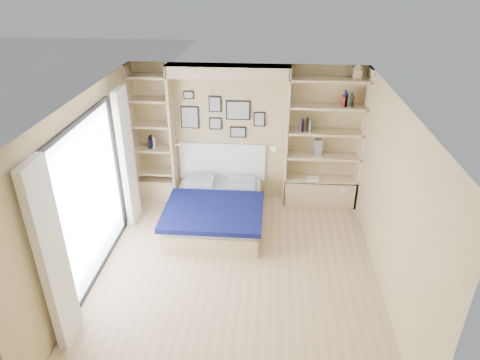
{
  "coord_description": "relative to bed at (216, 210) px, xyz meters",
  "views": [
    {
      "loc": [
        0.43,
        -4.84,
        4.02
      ],
      "look_at": [
        -0.02,
        0.9,
        1.04
      ],
      "focal_mm": 32.0,
      "sensor_mm": 36.0,
      "label": 1
    }
  ],
  "objects": [
    {
      "name": "bed",
      "position": [
        0.0,
        0.0,
        0.0
      ],
      "size": [
        1.57,
        1.96,
        1.07
      ],
      "color": "#CBB185",
      "rests_on": "ground"
    },
    {
      "name": "shelf_decor",
      "position": [
        1.52,
        0.81,
        1.42
      ],
      "size": [
        3.59,
        0.23,
        2.03
      ],
      "color": "#A51E1E",
      "rests_on": "ground"
    },
    {
      "name": "deck_chair",
      "position": [
        -2.93,
        -0.52,
        0.09
      ],
      "size": [
        0.62,
        0.82,
        0.73
      ],
      "rotation": [
        0.0,
        0.0,
        -0.28
      ],
      "color": "tan",
      "rests_on": "ground"
    },
    {
      "name": "reading_lamps",
      "position": [
        0.14,
        0.75,
        0.84
      ],
      "size": [
        1.92,
        0.12,
        0.15
      ],
      "color": "silver",
      "rests_on": "ground"
    },
    {
      "name": "room_shell",
      "position": [
        0.06,
        0.27,
        0.82
      ],
      "size": [
        4.5,
        4.5,
        4.5
      ],
      "color": "tan",
      "rests_on": "ground"
    },
    {
      "name": "ground",
      "position": [
        0.44,
        -1.25,
        -0.26
      ],
      "size": [
        4.5,
        4.5,
        0.0
      ],
      "primitive_type": "plane",
      "color": "tan",
      "rests_on": "ground"
    },
    {
      "name": "photo_gallery",
      "position": [
        -0.01,
        0.97,
        1.34
      ],
      "size": [
        1.48,
        0.02,
        0.82
      ],
      "color": "black",
      "rests_on": "ground"
    }
  ]
}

